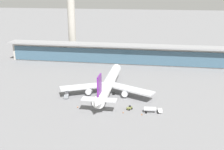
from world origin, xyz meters
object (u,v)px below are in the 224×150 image
at_px(control_tower, 71,6).
at_px(safety_cone_alpha, 101,108).
at_px(safety_cone_bravo, 78,107).
at_px(service_truck_mid_apron_olive, 129,108).
at_px(safety_cone_charlie, 142,114).
at_px(service_truck_near_nose_white, 152,109).
at_px(safety_cone_delta, 123,112).
at_px(service_truck_under_wing_grey, 67,93).
at_px(airliner_on_stand, 108,84).

bearing_deg(control_tower, safety_cone_alpha, -66.47).
xyz_separation_m(safety_cone_alpha, safety_cone_bravo, (-11.47, -0.94, 0.00)).
bearing_deg(service_truck_mid_apron_olive, safety_cone_bravo, -176.23).
xyz_separation_m(service_truck_mid_apron_olive, control_tower, (-60.56, 105.62, 40.95)).
height_order(safety_cone_bravo, safety_cone_charlie, same).
height_order(service_truck_near_nose_white, safety_cone_delta, service_truck_near_nose_white).
relative_size(service_truck_under_wing_grey, control_tower, 0.12).
distance_m(service_truck_near_nose_white, safety_cone_bravo, 36.75).
relative_size(control_tower, safety_cone_charlie, 109.80).
height_order(airliner_on_stand, control_tower, control_tower).
bearing_deg(safety_cone_charlie, control_tower, 121.18).
bearing_deg(service_truck_under_wing_grey, safety_cone_bravo, -53.63).
xyz_separation_m(airliner_on_stand, safety_cone_bravo, (-11.71, -21.55, -5.42)).
distance_m(service_truck_near_nose_white, service_truck_under_wing_grey, 48.70).
distance_m(safety_cone_alpha, safety_cone_charlie, 21.01).
height_order(safety_cone_bravo, safety_cone_delta, same).
height_order(service_truck_near_nose_white, control_tower, control_tower).
relative_size(airliner_on_stand, service_truck_near_nose_white, 7.77).
xyz_separation_m(airliner_on_stand, control_tower, (-46.57, 85.77, 36.08)).
distance_m(service_truck_under_wing_grey, safety_cone_charlie, 45.35).
relative_size(safety_cone_alpha, safety_cone_delta, 1.00).
bearing_deg(safety_cone_delta, service_truck_near_nose_white, 10.57).
bearing_deg(service_truck_under_wing_grey, safety_cone_delta, -26.08).
xyz_separation_m(safety_cone_charlie, safety_cone_delta, (-8.91, 0.64, 0.00)).
bearing_deg(service_truck_near_nose_white, airliner_on_stand, 139.12).
distance_m(safety_cone_alpha, safety_cone_bravo, 11.51).
xyz_separation_m(safety_cone_alpha, safety_cone_delta, (11.68, -3.57, 0.00)).
relative_size(service_truck_mid_apron_olive, safety_cone_delta, 4.75).
distance_m(control_tower, safety_cone_delta, 131.06).
height_order(service_truck_mid_apron_olive, safety_cone_bravo, service_truck_mid_apron_olive).
bearing_deg(service_truck_near_nose_white, control_tower, 123.68).
bearing_deg(safety_cone_delta, control_tower, 117.81).
relative_size(control_tower, safety_cone_delta, 109.80).
bearing_deg(airliner_on_stand, service_truck_near_nose_white, -40.88).
relative_size(service_truck_under_wing_grey, safety_cone_bravo, 12.70).
bearing_deg(service_truck_mid_apron_olive, service_truck_near_nose_white, -9.24).
height_order(service_truck_mid_apron_olive, safety_cone_delta, service_truck_mid_apron_olive).
height_order(service_truck_under_wing_grey, safety_cone_charlie, service_truck_under_wing_grey).
bearing_deg(service_truck_near_nose_white, service_truck_mid_apron_olive, 170.76).
xyz_separation_m(service_truck_under_wing_grey, service_truck_mid_apron_olive, (35.71, -11.90, -0.83)).
bearing_deg(safety_cone_charlie, safety_cone_alpha, 168.42).
bearing_deg(safety_cone_alpha, safety_cone_delta, -17.02).
bearing_deg(safety_cone_charlie, airliner_on_stand, 129.33).
height_order(service_truck_mid_apron_olive, safety_cone_alpha, service_truck_mid_apron_olive).
height_order(airliner_on_stand, safety_cone_alpha, airliner_on_stand).
xyz_separation_m(control_tower, safety_cone_bravo, (34.86, -107.32, -41.50)).
bearing_deg(safety_cone_bravo, airliner_on_stand, 61.47).
xyz_separation_m(safety_cone_bravo, safety_cone_delta, (23.15, -2.64, 0.00)).
distance_m(airliner_on_stand, service_truck_under_wing_grey, 23.48).
height_order(service_truck_near_nose_white, service_truck_under_wing_grey, same).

